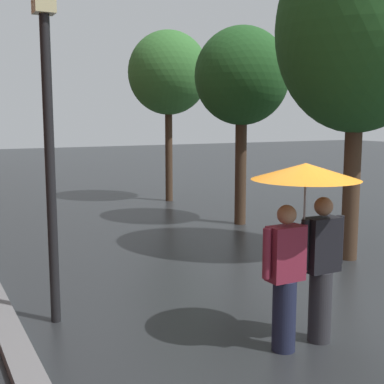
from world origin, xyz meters
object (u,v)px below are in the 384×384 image
(couple_under_umbrella, at_px, (305,223))
(street_tree_0, at_px, (358,31))
(street_tree_1, at_px, (242,77))
(street_lamp_post, at_px, (49,131))
(street_tree_2, at_px, (168,74))

(couple_under_umbrella, bearing_deg, street_tree_0, 37.95)
(street_tree_1, bearing_deg, street_lamp_post, -143.39)
(street_lamp_post, bearing_deg, couple_under_umbrella, -41.01)
(street_tree_1, distance_m, street_lamp_post, 6.76)
(street_lamp_post, bearing_deg, street_tree_0, 4.60)
(street_tree_2, height_order, street_lamp_post, street_tree_2)
(street_tree_2, bearing_deg, street_lamp_post, -123.96)
(street_tree_2, bearing_deg, street_tree_0, -89.76)
(street_tree_1, height_order, street_lamp_post, street_tree_1)
(couple_under_umbrella, height_order, street_lamp_post, street_lamp_post)
(street_tree_0, xyz_separation_m, street_tree_1, (-0.02, 3.55, -0.54))
(street_tree_0, height_order, street_tree_2, street_tree_0)
(street_tree_0, xyz_separation_m, street_tree_2, (-0.03, 7.51, -0.16))
(street_tree_0, distance_m, street_tree_1, 3.59)
(street_tree_1, xyz_separation_m, couple_under_umbrella, (-3.08, -5.96, -2.06))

